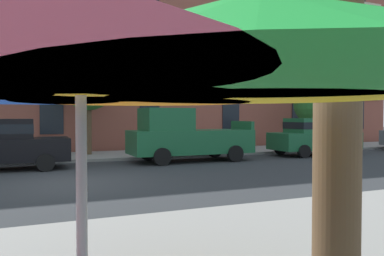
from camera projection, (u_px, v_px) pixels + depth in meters
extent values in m
plane|color=#2D3033|center=(71.00, 184.00, 10.73)|extent=(120.00, 120.00, 0.00)
cube|color=gray|center=(55.00, 158.00, 16.98)|extent=(56.00, 3.60, 0.12)
cube|color=#934C3D|center=(45.00, 45.00, 24.34)|extent=(44.82, 12.00, 12.80)
cube|color=beige|center=(51.00, 89.00, 18.88)|extent=(43.93, 0.08, 0.36)
cube|color=beige|center=(51.00, 23.00, 18.79)|extent=(43.93, 0.08, 0.36)
cube|color=black|center=(51.00, 15.00, 18.78)|extent=(1.10, 0.06, 11.60)
cube|color=black|center=(149.00, 24.00, 20.74)|extent=(1.10, 0.06, 11.60)
cube|color=black|center=(231.00, 32.00, 22.69)|extent=(1.10, 0.06, 11.60)
cube|color=black|center=(300.00, 39.00, 24.64)|extent=(1.10, 0.06, 11.60)
cube|color=black|center=(359.00, 45.00, 26.60)|extent=(1.10, 0.06, 11.60)
cube|color=black|center=(2.00, 150.00, 13.37)|extent=(4.40, 1.76, 0.80)
cylinder|color=black|center=(44.00, 158.00, 14.72)|extent=(0.60, 0.22, 0.60)
cylinder|color=black|center=(46.00, 163.00, 13.10)|extent=(0.60, 0.22, 0.60)
cube|color=#195933|center=(191.00, 142.00, 16.14)|extent=(5.10, 1.90, 0.96)
cube|color=#195933|center=(166.00, 119.00, 15.68)|extent=(1.90, 1.75, 0.90)
cube|color=#195933|center=(242.00, 125.00, 17.09)|extent=(0.16, 1.75, 0.36)
cylinder|color=black|center=(215.00, 150.00, 17.64)|extent=(0.68, 0.22, 0.68)
cylinder|color=black|center=(235.00, 154.00, 15.90)|extent=(0.68, 0.22, 0.68)
cylinder|color=black|center=(148.00, 152.00, 16.40)|extent=(0.68, 0.22, 0.68)
cylinder|color=black|center=(162.00, 157.00, 14.66)|extent=(0.68, 0.22, 0.68)
cube|color=#195933|center=(315.00, 141.00, 18.69)|extent=(4.40, 1.76, 0.80)
cube|color=#195933|center=(312.00, 125.00, 18.61)|extent=(2.30, 1.55, 0.68)
cube|color=black|center=(312.00, 125.00, 18.61)|extent=(2.32, 1.57, 0.32)
cylinder|color=black|center=(324.00, 147.00, 20.05)|extent=(0.60, 0.22, 0.60)
cylinder|color=black|center=(350.00, 149.00, 18.43)|extent=(0.60, 0.22, 0.60)
cylinder|color=black|center=(280.00, 148.00, 18.98)|extent=(0.60, 0.22, 0.60)
cylinder|color=black|center=(304.00, 151.00, 17.36)|extent=(0.60, 0.22, 0.60)
cylinder|color=brown|center=(89.00, 132.00, 17.81)|extent=(0.23, 0.23, 2.31)
sphere|color=#387F33|center=(91.00, 81.00, 17.68)|extent=(2.13, 2.13, 2.13)
sphere|color=#387F33|center=(88.00, 83.00, 17.72)|extent=(2.47, 2.47, 2.47)
cylinder|color=brown|center=(320.00, 133.00, 22.27)|extent=(0.30, 0.30, 1.78)
sphere|color=#2D702D|center=(314.00, 104.00, 22.29)|extent=(2.37, 2.37, 2.37)
sphere|color=#2D702D|center=(322.00, 97.00, 22.20)|extent=(1.73, 1.73, 1.73)
cylinder|color=silver|center=(82.00, 245.00, 2.09)|extent=(0.06, 0.06, 2.32)
cone|color=yellow|center=(252.00, 71.00, 2.48)|extent=(1.87, 1.87, 0.35)
cone|color=orange|center=(134.00, 81.00, 3.12)|extent=(1.87, 1.87, 0.35)
cone|color=green|center=(262.00, 38.00, 1.43)|extent=(1.87, 1.87, 0.35)
cone|color=yellow|center=(81.00, 55.00, 2.06)|extent=(1.79, 1.79, 0.43)
cylinder|color=brown|center=(338.00, 90.00, 3.46)|extent=(0.42, 0.42, 4.18)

